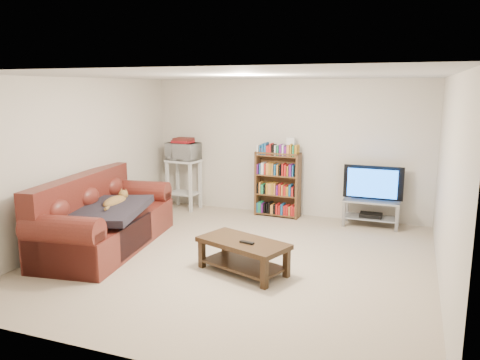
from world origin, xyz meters
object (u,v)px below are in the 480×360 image
at_px(coffee_table, 243,250).
at_px(tv_stand, 371,208).
at_px(sofa, 102,223).
at_px(bookshelf, 278,183).

height_order(coffee_table, tv_stand, tv_stand).
distance_m(sofa, tv_stand, 4.26).
bearing_deg(bookshelf, coffee_table, -79.77).
height_order(sofa, coffee_table, sofa).
relative_size(sofa, tv_stand, 2.83).
distance_m(coffee_table, bookshelf, 2.68).
distance_m(sofa, bookshelf, 3.12).
bearing_deg(sofa, bookshelf, 44.23).
height_order(tv_stand, bookshelf, bookshelf).
bearing_deg(tv_stand, sofa, -145.25).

